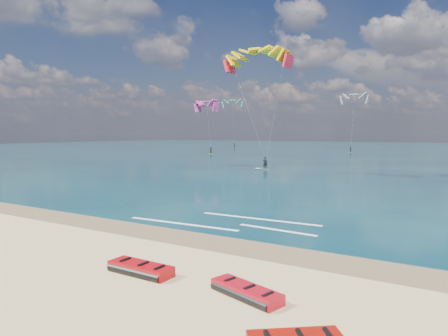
{
  "coord_description": "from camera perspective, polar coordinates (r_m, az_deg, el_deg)",
  "views": [
    {
      "loc": [
        11.6,
        -11.42,
        4.75
      ],
      "look_at": [
        0.09,
        8.0,
        2.76
      ],
      "focal_mm": 32.0,
      "sensor_mm": 36.0,
      "label": 1
    }
  ],
  "objects": [
    {
      "name": "packed_kite_left",
      "position": [
        14.24,
        -11.81,
        -14.55
      ],
      "size": [
        2.59,
        1.16,
        0.41
      ],
      "primitive_type": null,
      "rotation": [
        0.0,
        0.0,
        -0.01
      ],
      "color": "#B3090D",
      "rests_on": "ground"
    },
    {
      "name": "wet_sand_strip",
      "position": [
        19.1,
        -8.01,
        -9.39
      ],
      "size": [
        320.0,
        2.4,
        0.01
      ],
      "primitive_type": "cube",
      "color": "brown",
      "rests_on": "ground"
    },
    {
      "name": "distant_kites",
      "position": [
        101.07,
        11.07,
        5.81
      ],
      "size": [
        68.77,
        37.05,
        14.53
      ],
      "color": "gray",
      "rests_on": "ground"
    },
    {
      "name": "shoreline_foam",
      "position": [
        21.07,
        1.53,
        -7.86
      ],
      "size": [
        10.11,
        3.64,
        0.01
      ],
      "color": "white",
      "rests_on": "ground"
    },
    {
      "name": "packed_kite_mid",
      "position": [
        12.18,
        3.2,
        -17.9
      ],
      "size": [
        2.71,
        1.71,
        0.38
      ],
      "primitive_type": null,
      "rotation": [
        0.0,
        0.0,
        -0.29
      ],
      "color": "red",
      "rests_on": "ground"
    },
    {
      "name": "sea",
      "position": [
        116.09,
        24.92,
        2.23
      ],
      "size": [
        320.0,
        200.0,
        0.04
      ],
      "primitive_type": "cube",
      "color": "#092536",
      "rests_on": "ground"
    },
    {
      "name": "ground",
      "position": [
        52.92,
        17.87,
        -0.36
      ],
      "size": [
        320.0,
        320.0,
        0.0
      ],
      "primitive_type": "plane",
      "color": "tan",
      "rests_on": "ground"
    },
    {
      "name": "kitesurfer_main",
      "position": [
        48.38,
        5.39,
        8.65
      ],
      "size": [
        9.03,
        8.44,
        15.38
      ],
      "rotation": [
        0.0,
        0.0,
        0.12
      ],
      "color": "#C49417",
      "rests_on": "sea"
    }
  ]
}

